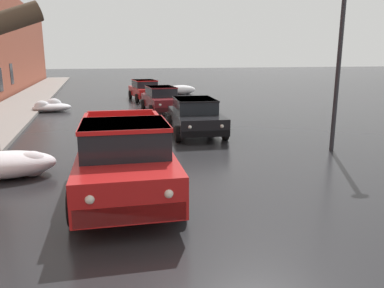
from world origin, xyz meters
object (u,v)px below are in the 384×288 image
pickup_truck_red_approaching_near_lane (125,157)px  sedan_black_parked_kerbside_close (195,115)px  sedan_maroon_parked_kerbside_mid (161,99)px  sedan_red_parked_far_down_block (145,89)px  street_lamp_post (339,57)px

pickup_truck_red_approaching_near_lane → sedan_black_parked_kerbside_close: size_ratio=1.23×
sedan_black_parked_kerbside_close → sedan_maroon_parked_kerbside_mid: same height
sedan_black_parked_kerbside_close → sedan_red_parked_far_down_block: (-0.25, 12.55, -0.00)m
sedan_black_parked_kerbside_close → sedan_red_parked_far_down_block: size_ratio=0.99×
sedan_red_parked_far_down_block → street_lamp_post: size_ratio=0.80×
sedan_black_parked_kerbside_close → sedan_red_parked_far_down_block: same height
pickup_truck_red_approaching_near_lane → street_lamp_post: street_lamp_post is taller
sedan_maroon_parked_kerbside_mid → sedan_red_parked_far_down_block: same height
sedan_black_parked_kerbside_close → sedan_maroon_parked_kerbside_mid: size_ratio=1.01×
sedan_red_parked_far_down_block → street_lamp_post: 16.99m
sedan_maroon_parked_kerbside_mid → street_lamp_post: street_lamp_post is taller
sedan_black_parked_kerbside_close → street_lamp_post: 5.77m
sedan_black_parked_kerbside_close → sedan_red_parked_far_down_block: bearing=91.1°
sedan_maroon_parked_kerbside_mid → street_lamp_post: 11.15m
sedan_maroon_parked_kerbside_mid → street_lamp_post: bearing=-69.3°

